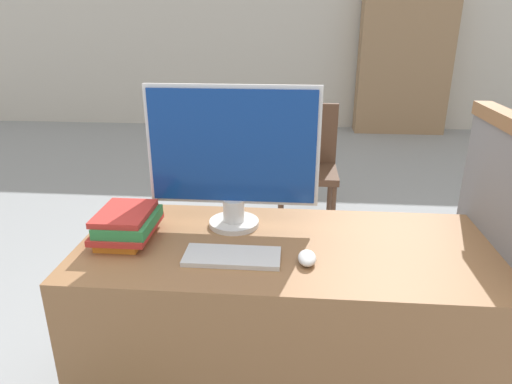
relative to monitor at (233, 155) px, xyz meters
name	(u,v)px	position (x,y,z in m)	size (l,w,h in m)	color
wall_back	(296,26)	(0.20, 5.13, 0.35)	(12.00, 0.06, 2.80)	beige
desk	(283,334)	(0.20, -0.15, -0.67)	(1.46, 0.65, 0.77)	#8C603D
carrel_divider	(492,284)	(0.95, -0.10, -0.44)	(0.07, 0.75, 1.22)	slate
monitor	(233,155)	(0.00, 0.00, 0.00)	(0.63, 0.19, 0.54)	silver
keyboard	(232,256)	(0.03, -0.26, -0.27)	(0.32, 0.14, 0.02)	silver
mouse	(307,258)	(0.27, -0.27, -0.26)	(0.06, 0.10, 0.04)	silver
book_stack	(127,225)	(-0.37, -0.15, -0.23)	(0.20, 0.27, 0.11)	orange
far_chair	(307,160)	(0.33, 1.73, -0.54)	(0.44, 0.44, 0.92)	#4C3323
bookshelf_far	(404,64)	(1.67, 4.89, -0.13)	(1.21, 0.32, 1.84)	#9E7A56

